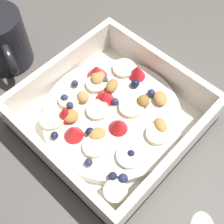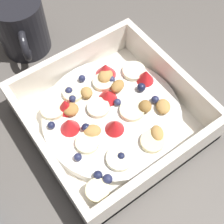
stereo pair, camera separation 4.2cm
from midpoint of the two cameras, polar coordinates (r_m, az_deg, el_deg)
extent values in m
plane|color=#56514C|center=(0.45, 0.87, -2.25)|extent=(2.40, 2.40, 0.00)
cube|color=white|center=(0.44, 2.71, -1.90)|extent=(0.22, 0.22, 0.01)
cube|color=white|center=(0.47, 13.27, 6.24)|extent=(0.22, 0.01, 0.06)
cube|color=white|center=(0.40, -9.45, -7.77)|extent=(0.22, 0.01, 0.06)
cube|color=white|center=(0.39, 12.32, -10.99)|extent=(0.01, 0.20, 0.06)
cube|color=white|center=(0.47, -4.94, 8.74)|extent=(0.01, 0.20, 0.06)
cylinder|color=white|center=(0.43, 2.79, -1.04)|extent=(0.20, 0.20, 0.02)
cylinder|color=#F4EAB7|center=(0.40, -1.65, -6.07)|extent=(0.04, 0.04, 0.01)
cylinder|color=#F4EAB7|center=(0.43, -8.30, 0.31)|extent=(0.04, 0.04, 0.01)
cylinder|color=#F4EAB7|center=(0.42, 6.61, 0.09)|extent=(0.04, 0.04, 0.01)
cylinder|color=#F7EFC6|center=(0.39, 4.57, -8.93)|extent=(0.05, 0.05, 0.01)
cylinder|color=#F7EFC6|center=(0.42, -0.08, 0.36)|extent=(0.04, 0.04, 0.01)
cylinder|color=#F7EFC6|center=(0.46, 6.74, 7.43)|extent=(0.04, 0.04, 0.01)
cylinder|color=#F7EFC6|center=(0.45, 0.98, 5.39)|extent=(0.03, 0.03, 0.01)
cylinder|color=beige|center=(0.41, 10.56, -5.72)|extent=(0.04, 0.04, 0.01)
cylinder|color=beige|center=(0.38, 0.57, -14.79)|extent=(0.04, 0.04, 0.01)
cylinder|color=#F4EAB7|center=(0.44, -4.61, 3.34)|extent=(0.04, 0.04, 0.01)
cone|color=red|center=(0.42, -5.96, 1.02)|extent=(0.03, 0.03, 0.02)
cone|color=red|center=(0.45, 8.99, 6.53)|extent=(0.04, 0.04, 0.02)
cone|color=red|center=(0.43, 1.99, 2.94)|extent=(0.04, 0.04, 0.02)
cone|color=red|center=(0.40, -5.13, -2.57)|extent=(0.03, 0.03, 0.02)
cone|color=red|center=(0.40, 3.76, -2.58)|extent=(0.03, 0.03, 0.02)
cone|color=red|center=(0.45, 1.46, 7.74)|extent=(0.04, 0.04, 0.02)
sphere|color=#23284C|center=(0.38, 2.42, -12.76)|extent=(0.01, 0.01, 0.01)
sphere|color=#191E3D|center=(0.41, -8.50, -2.72)|extent=(0.01, 0.01, 0.01)
sphere|color=#191E3D|center=(0.38, 0.56, -12.06)|extent=(0.01, 0.01, 0.01)
sphere|color=#191E3D|center=(0.44, 8.50, 4.13)|extent=(0.01, 0.01, 0.01)
sphere|color=navy|center=(0.45, 2.58, 5.89)|extent=(0.01, 0.01, 0.01)
sphere|color=#23284C|center=(0.43, -4.68, 2.24)|extent=(0.01, 0.01, 0.01)
sphere|color=#23284C|center=(0.44, -5.41, 3.76)|extent=(0.01, 0.01, 0.01)
sphere|color=#191E3D|center=(0.41, -1.98, -3.22)|extent=(0.01, 0.01, 0.01)
sphere|color=#191E3D|center=(0.39, 4.84, -8.55)|extent=(0.01, 0.01, 0.01)
sphere|color=navy|center=(0.43, 3.90, 1.56)|extent=(0.01, 0.01, 0.01)
sphere|color=#23284C|center=(0.39, -3.33, -8.72)|extent=(0.01, 0.01, 0.01)
sphere|color=#23284C|center=(0.45, -3.01, 6.11)|extent=(0.01, 0.01, 0.01)
sphere|color=#23284C|center=(0.44, 10.85, 2.08)|extent=(0.01, 0.01, 0.01)
ellipsoid|color=#AD7F42|center=(0.44, 3.79, 4.66)|extent=(0.02, 0.03, 0.01)
ellipsoid|color=tan|center=(0.40, -0.75, -3.81)|extent=(0.03, 0.03, 0.01)
ellipsoid|color=tan|center=(0.41, 11.41, -4.16)|extent=(0.03, 0.03, 0.01)
ellipsoid|color=tan|center=(0.45, 1.44, 6.56)|extent=(0.03, 0.03, 0.02)
ellipsoid|color=#AD7F42|center=(0.42, -4.90, 0.27)|extent=(0.03, 0.03, 0.01)
ellipsoid|color=tan|center=(0.43, 12.37, 0.82)|extent=(0.03, 0.03, 0.01)
ellipsoid|color=olive|center=(0.43, 9.09, 0.83)|extent=(0.03, 0.03, 0.02)
ellipsoid|color=tan|center=(0.43, -2.17, 3.37)|extent=(0.02, 0.02, 0.01)
cylinder|color=black|center=(0.52, -14.34, 15.19)|extent=(0.08, 0.08, 0.09)
torus|color=black|center=(0.49, -13.61, 11.98)|extent=(0.05, 0.03, 0.05)
camera|label=1|loc=(0.02, -87.13, 4.73)|focal=48.71mm
camera|label=2|loc=(0.02, 92.87, -4.73)|focal=48.71mm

